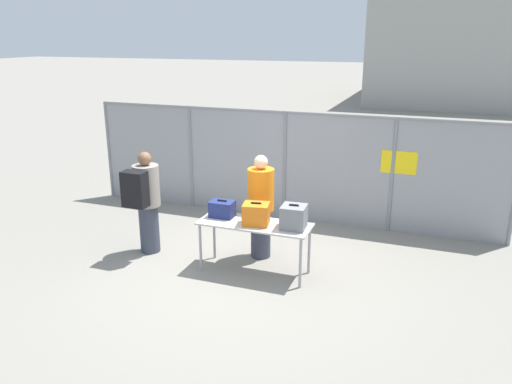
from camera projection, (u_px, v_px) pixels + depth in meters
name	position (u px, v px, depth m)	size (l,w,h in m)	color
ground_plane	(239.00, 267.00, 7.61)	(120.00, 120.00, 0.00)	gray
fence_section	(286.00, 163.00, 9.35)	(7.94, 0.07, 2.05)	gray
inspection_table	(255.00, 228.00, 7.24)	(1.65, 0.60, 0.78)	#B2B2AD
suitcase_navy	(222.00, 209.00, 7.44)	(0.36, 0.26, 0.27)	navy
suitcase_orange	(256.00, 214.00, 7.13)	(0.42, 0.37, 0.33)	orange
suitcase_grey	(294.00, 217.00, 6.99)	(0.36, 0.36, 0.35)	slate
traveler_hooded	(145.00, 199.00, 7.84)	(0.41, 0.64, 1.66)	#383D4C
security_worker_near	(261.00, 205.00, 7.73)	(0.41, 0.41, 1.65)	#383D4C
utility_trailer	(341.00, 180.00, 10.82)	(4.32, 1.99, 0.61)	white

